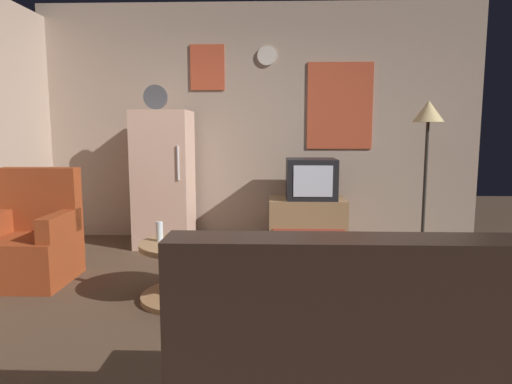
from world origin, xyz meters
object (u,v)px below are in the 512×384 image
(fridge, at_px, (164,178))
(wine_glass, at_px, (160,231))
(mug_ceramic_white, at_px, (193,242))
(armchair, at_px, (32,242))
(standing_lamp, at_px, (428,123))
(mug_ceramic_tan, at_px, (192,240))
(crt_tv, at_px, (311,179))
(coffee_table, at_px, (188,271))
(tv_stand, at_px, (307,222))
(remote_control, at_px, (191,242))
(couch, at_px, (389,371))

(fridge, bearing_deg, wine_glass, -78.18)
(mug_ceramic_white, height_order, armchair, armchair)
(standing_lamp, xyz_separation_m, armchair, (-3.66, -1.04, -1.02))
(wine_glass, height_order, armchair, armchair)
(standing_lamp, distance_m, mug_ceramic_white, 2.84)
(fridge, bearing_deg, standing_lamp, -4.79)
(wine_glass, xyz_separation_m, mug_ceramic_tan, (0.27, -0.16, -0.03))
(mug_ceramic_tan, bearing_deg, fridge, 108.86)
(standing_lamp, bearing_deg, crt_tv, 169.16)
(armchair, bearing_deg, coffee_table, -15.78)
(crt_tv, relative_size, mug_ceramic_white, 6.00)
(standing_lamp, bearing_deg, wine_glass, -150.02)
(mug_ceramic_tan, bearing_deg, mug_ceramic_white, -67.57)
(coffee_table, xyz_separation_m, wine_glass, (-0.21, 0.02, 0.30))
(mug_ceramic_tan, relative_size, armchair, 0.09)
(coffee_table, bearing_deg, armchair, 164.22)
(fridge, height_order, wine_glass, fridge)
(standing_lamp, bearing_deg, fridge, 175.21)
(tv_stand, distance_m, mug_ceramic_white, 2.09)
(coffee_table, relative_size, wine_glass, 4.80)
(tv_stand, height_order, wine_glass, wine_glass)
(standing_lamp, relative_size, armchair, 1.66)
(standing_lamp, height_order, coffee_table, standing_lamp)
(fridge, relative_size, wine_glass, 11.80)
(crt_tv, bearing_deg, armchair, -153.16)
(crt_tv, bearing_deg, remote_control, -121.11)
(tv_stand, xyz_separation_m, mug_ceramic_white, (-0.96, -1.84, 0.22))
(tv_stand, xyz_separation_m, remote_control, (-1.00, -1.72, 0.19))
(standing_lamp, xyz_separation_m, remote_control, (-2.20, -1.49, -0.90))
(crt_tv, bearing_deg, coffee_table, -122.86)
(tv_stand, distance_m, crt_tv, 0.49)
(wine_glass, height_order, mug_ceramic_tan, wine_glass)
(fridge, distance_m, couch, 3.69)
(tv_stand, bearing_deg, coffee_table, -121.93)
(tv_stand, bearing_deg, armchair, -152.79)
(crt_tv, bearing_deg, mug_ceramic_tan, -119.43)
(coffee_table, relative_size, armchair, 0.75)
(couch, bearing_deg, remote_control, 125.09)
(mug_ceramic_white, relative_size, armchair, 0.09)
(coffee_table, xyz_separation_m, armchair, (-1.42, 0.40, 0.11))
(armchair, distance_m, couch, 3.22)
(mug_ceramic_white, distance_m, armchair, 1.61)
(tv_stand, bearing_deg, mug_ceramic_white, -117.50)
(mug_ceramic_white, relative_size, remote_control, 0.60)
(crt_tv, distance_m, mug_ceramic_tan, 2.08)
(crt_tv, height_order, coffee_table, crt_tv)
(coffee_table, xyz_separation_m, remote_control, (0.04, -0.06, 0.24))
(remote_control, bearing_deg, fridge, 140.45)
(wine_glass, relative_size, armchair, 0.16)
(couch, bearing_deg, wine_glass, 129.51)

